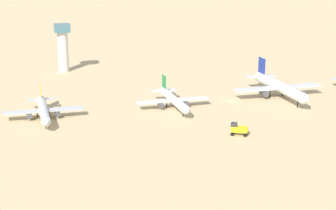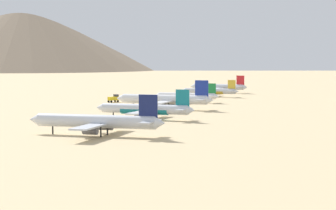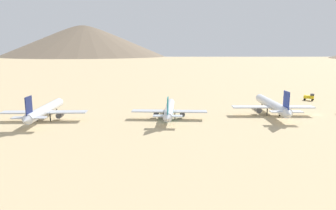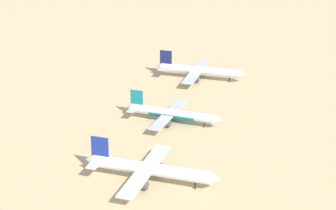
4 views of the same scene
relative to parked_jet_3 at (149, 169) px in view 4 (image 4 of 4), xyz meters
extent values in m
cylinder|color=silver|center=(0.48, 0.02, 0.11)|extent=(37.41, 5.18, 3.94)
cone|color=silver|center=(20.78, 0.69, 0.11)|extent=(3.44, 3.97, 3.86)
cone|color=silver|center=(-19.61, -0.65, 0.11)|extent=(3.02, 3.64, 3.54)
cube|color=navy|center=(-15.89, -0.53, 4.72)|extent=(5.71, 0.55, 7.25)
cube|color=silver|center=(-16.51, -0.55, 0.51)|extent=(3.73, 12.54, 0.37)
cube|color=silver|center=(-1.08, -0.04, -0.58)|extent=(6.35, 35.38, 0.47)
cylinder|color=#4C4C54|center=(-0.45, 6.21, -2.00)|extent=(4.43, 2.53, 2.38)
cylinder|color=#4C4C54|center=(-0.04, -6.22, -2.00)|extent=(4.43, 2.53, 2.38)
cylinder|color=black|center=(14.64, 0.49, -2.26)|extent=(0.46, 0.46, 3.96)
cylinder|color=black|center=(-2.20, 2.62, -2.26)|extent=(0.46, 0.46, 3.96)
cylinder|color=black|center=(-2.02, -2.76, -2.26)|extent=(0.46, 0.46, 3.96)
cylinder|color=silver|center=(-8.32, 44.80, -0.42)|extent=(32.77, 3.81, 3.46)
cone|color=silver|center=(9.50, 44.61, -0.42)|extent=(2.95, 3.42, 3.39)
cone|color=silver|center=(-25.96, 45.00, -0.42)|extent=(2.58, 3.14, 3.11)
cube|color=#14727F|center=(-22.69, 44.96, 3.63)|extent=(5.00, 0.37, 6.37)
cube|color=#B6BBC5|center=(-23.23, 44.97, -0.07)|extent=(3.03, 10.94, 0.33)
cube|color=#B6BBC5|center=(-9.69, 44.82, -1.02)|extent=(4.88, 30.97, 0.41)
cylinder|color=#4C4C54|center=(-8.90, 50.27, -2.27)|extent=(3.84, 2.13, 2.09)
cylinder|color=#4C4C54|center=(-9.02, 39.35, -2.27)|extent=(3.84, 2.13, 2.09)
cylinder|color=black|center=(4.12, 44.67, -2.50)|extent=(0.40, 0.40, 3.47)
cylinder|color=black|center=(-10.57, 47.19, -2.50)|extent=(0.40, 0.40, 3.47)
cylinder|color=black|center=(-10.62, 42.46, -2.50)|extent=(0.40, 0.40, 3.47)
cylinder|color=#14727F|center=(-8.32, 44.80, -0.68)|extent=(18.04, 3.66, 3.46)
cylinder|color=silver|center=(-13.30, 95.14, -0.06)|extent=(36.01, 6.09, 3.78)
cone|color=silver|center=(6.17, 96.39, -0.06)|extent=(3.42, 3.91, 3.71)
cone|color=silver|center=(-32.57, 93.89, -0.06)|extent=(3.00, 3.58, 3.41)
cube|color=#141E51|center=(-29.00, 94.12, 4.37)|extent=(5.49, 0.70, 6.97)
cube|color=#B6BBC5|center=(-29.59, 94.08, 0.32)|extent=(3.95, 12.13, 0.36)
cube|color=#B6BBC5|center=(-14.79, 95.04, -0.72)|extent=(7.15, 34.10, 0.45)
cylinder|color=#4C4C54|center=(-14.38, 101.05, -2.09)|extent=(4.32, 2.55, 2.29)
cylinder|color=#4C4C54|center=(-13.61, 89.13, -2.09)|extent=(4.32, 2.55, 2.29)
cylinder|color=black|center=(0.29, 96.01, -2.34)|extent=(0.44, 0.44, 3.80)
cylinder|color=black|center=(-15.95, 97.56, -2.34)|extent=(0.44, 0.44, 3.80)
cylinder|color=black|center=(-15.62, 92.39, -2.34)|extent=(0.44, 0.44, 3.80)
camera|label=1|loc=(192.84, -94.42, 51.97)|focal=60.17mm
camera|label=2|loc=(-98.24, 270.63, 18.95)|focal=72.66mm
camera|label=3|loc=(-136.18, 40.94, 24.86)|focal=33.47mm
camera|label=4|loc=(60.94, -150.69, 85.88)|focal=64.64mm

